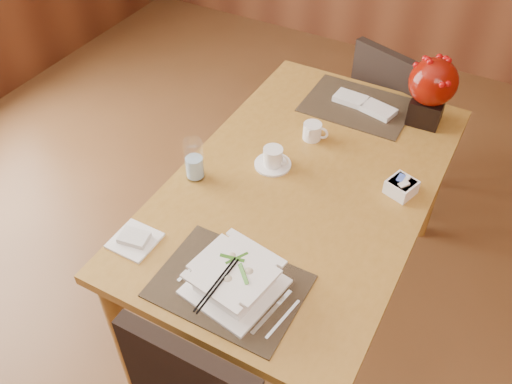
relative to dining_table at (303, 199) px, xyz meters
The scene contains 12 objects.
dining_table is the anchor object (origin of this frame).
placemat_near 0.56m from the dining_table, 90.00° to the right, with size 0.45×0.33×0.01m, color black.
placemat_far 0.56m from the dining_table, 90.00° to the left, with size 0.45×0.33×0.01m, color black.
soup_setting 0.57m from the dining_table, 87.88° to the right, with size 0.29×0.29×0.10m.
coffee_cup 0.20m from the dining_table, behind, with size 0.14×0.14×0.08m.
water_glass 0.45m from the dining_table, 154.81° to the right, with size 0.07×0.07×0.17m, color white.
creamer_jug 0.29m from the dining_table, 108.43° to the left, with size 0.10×0.10×0.07m, color white, non-canonical shape.
sugar_caddy 0.37m from the dining_table, 17.96° to the left, with size 0.09×0.09×0.06m, color white.
berry_decor 0.70m from the dining_table, 64.01° to the left, with size 0.20×0.20×0.29m.
napkins_far 0.56m from the dining_table, 85.93° to the left, with size 0.28×0.10×0.02m, color white, non-canonical shape.
bread_plate 0.66m from the dining_table, 124.28° to the right, with size 0.14×0.14×0.01m, color white.
far_chair 0.92m from the dining_table, 84.11° to the left, with size 0.53×0.53×0.90m.
Camera 1 is at (0.55, -0.79, 2.12)m, focal length 38.00 mm.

